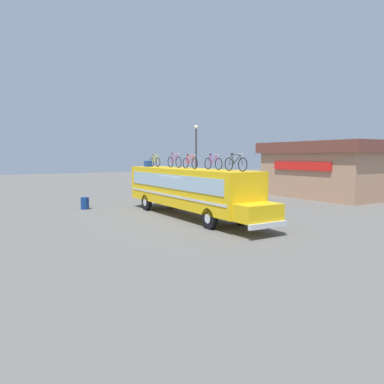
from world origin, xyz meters
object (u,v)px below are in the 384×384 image
at_px(luggage_bag_1, 148,164).
at_px(rooftop_bicycle_3, 190,163).
at_px(bus, 189,188).
at_px(rooftop_bicycle_4, 213,163).
at_px(street_lamp, 196,156).
at_px(rooftop_bicycle_2, 174,162).
at_px(rooftop_bicycle_1, 155,162).
at_px(rooftop_bicycle_5, 236,164).
at_px(trash_bin, 85,203).

distance_m(luggage_bag_1, rooftop_bicycle_3, 5.03).
distance_m(bus, rooftop_bicycle_4, 2.65).
bearing_deg(street_lamp, rooftop_bicycle_2, -44.21).
distance_m(bus, luggage_bag_1, 5.17).
height_order(bus, rooftop_bicycle_1, rooftop_bicycle_1).
bearing_deg(rooftop_bicycle_3, rooftop_bicycle_1, -177.05).
distance_m(luggage_bag_1, rooftop_bicycle_4, 7.15).
xyz_separation_m(rooftop_bicycle_4, street_lamp, (-9.14, 4.66, 0.41)).
height_order(bus, luggage_bag_1, luggage_bag_1).
height_order(bus, rooftop_bicycle_5, rooftop_bicycle_5).
height_order(luggage_bag_1, rooftop_bicycle_3, rooftop_bicycle_3).
bearing_deg(bus, rooftop_bicycle_4, 7.20).
distance_m(rooftop_bicycle_4, rooftop_bicycle_5, 2.13).
relative_size(rooftop_bicycle_4, rooftop_bicycle_5, 0.95).
distance_m(rooftop_bicycle_1, rooftop_bicycle_4, 6.44).
xyz_separation_m(luggage_bag_1, rooftop_bicycle_2, (2.83, 0.56, 0.19)).
xyz_separation_m(rooftop_bicycle_2, trash_bin, (-4.34, -4.64, -2.88)).
bearing_deg(rooftop_bicycle_4, rooftop_bicycle_3, -174.73).
height_order(rooftop_bicycle_4, trash_bin, rooftop_bicycle_4).
xyz_separation_m(bus, rooftop_bicycle_1, (-4.27, -0.15, 1.52)).
height_order(rooftop_bicycle_3, trash_bin, rooftop_bicycle_3).
distance_m(luggage_bag_1, rooftop_bicycle_5, 9.26).
distance_m(rooftop_bicycle_3, trash_bin, 8.42).
bearing_deg(rooftop_bicycle_3, trash_bin, -145.40).
bearing_deg(bus, street_lamp, 144.80).
height_order(luggage_bag_1, rooftop_bicycle_4, rooftop_bicycle_4).
relative_size(luggage_bag_1, street_lamp, 0.09).
relative_size(bus, rooftop_bicycle_5, 7.28).
distance_m(bus, rooftop_bicycle_2, 2.66).
bearing_deg(rooftop_bicycle_1, rooftop_bicycle_5, 1.95).
relative_size(rooftop_bicycle_3, rooftop_bicycle_5, 0.95).
bearing_deg(bus, luggage_bag_1, -176.08).
height_order(rooftop_bicycle_1, rooftop_bicycle_5, rooftop_bicycle_5).
height_order(rooftop_bicycle_4, street_lamp, street_lamp).
bearing_deg(bus, rooftop_bicycle_3, 65.41).
relative_size(bus, rooftop_bicycle_3, 7.65).
xyz_separation_m(rooftop_bicycle_1, street_lamp, (-2.72, 5.08, 0.41)).
height_order(rooftop_bicycle_1, rooftop_bicycle_3, rooftop_bicycle_3).
bearing_deg(rooftop_bicycle_1, bus, 1.96).
distance_m(bus, street_lamp, 8.77).
height_order(rooftop_bicycle_3, rooftop_bicycle_4, rooftop_bicycle_4).
relative_size(luggage_bag_1, rooftop_bicycle_2, 0.32).
height_order(rooftop_bicycle_5, trash_bin, rooftop_bicycle_5).
distance_m(rooftop_bicycle_1, rooftop_bicycle_3, 4.31).
distance_m(luggage_bag_1, rooftop_bicycle_2, 2.89).
bearing_deg(rooftop_bicycle_5, bus, -178.07).
xyz_separation_m(luggage_bag_1, rooftop_bicycle_4, (7.12, 0.61, 0.16)).
relative_size(rooftop_bicycle_1, rooftop_bicycle_3, 0.95).
xyz_separation_m(rooftop_bicycle_3, trash_bin, (-6.52, -4.50, -2.85)).
relative_size(luggage_bag_1, rooftop_bicycle_5, 0.32).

